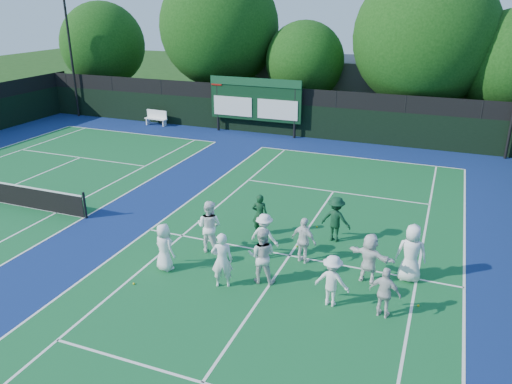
% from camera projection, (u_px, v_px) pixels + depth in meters
% --- Properties ---
extents(ground, '(120.00, 120.00, 0.00)m').
position_uv_depth(ground, '(280.00, 270.00, 15.92)').
color(ground, '#163A10').
rests_on(ground, ground).
extents(court_apron, '(34.00, 32.00, 0.01)m').
position_uv_depth(court_apron, '(138.00, 228.00, 18.83)').
color(court_apron, navy).
rests_on(court_apron, ground).
extents(near_court, '(11.05, 23.85, 0.01)m').
position_uv_depth(near_court, '(290.00, 256.00, 16.78)').
color(near_court, '#125A2A').
rests_on(near_court, ground).
extents(back_fence, '(34.00, 0.08, 3.00)m').
position_uv_depth(back_fence, '(272.00, 113.00, 31.35)').
color(back_fence, black).
rests_on(back_fence, ground).
extents(scoreboard, '(6.00, 0.21, 3.55)m').
position_uv_depth(scoreboard, '(255.00, 100.00, 31.03)').
color(scoreboard, black).
rests_on(scoreboard, ground).
extents(clubhouse, '(18.00, 6.00, 4.00)m').
position_uv_depth(clubhouse, '(360.00, 87.00, 36.69)').
color(clubhouse, '#57575C').
rests_on(clubhouse, ground).
extents(light_pole_left, '(1.20, 0.30, 10.12)m').
position_uv_depth(light_pole_left, '(67.00, 26.00, 34.40)').
color(light_pole_left, black).
rests_on(light_pole_left, ground).
extents(bench, '(1.65, 0.58, 1.02)m').
position_uv_depth(bench, '(156.00, 117.00, 33.87)').
color(bench, white).
rests_on(bench, ground).
extents(tree_a, '(6.36, 6.36, 7.95)m').
position_uv_depth(tree_a, '(105.00, 47.00, 38.38)').
color(tree_a, black).
rests_on(tree_a, ground).
extents(tree_b, '(8.21, 8.21, 10.35)m').
position_uv_depth(tree_b, '(222.00, 30.00, 34.47)').
color(tree_b, black).
rests_on(tree_b, ground).
extents(tree_c, '(5.20, 5.20, 6.82)m').
position_uv_depth(tree_c, '(307.00, 63.00, 33.07)').
color(tree_c, black).
rests_on(tree_c, ground).
extents(tree_d, '(8.58, 8.58, 10.21)m').
position_uv_depth(tree_d, '(427.00, 41.00, 29.95)').
color(tree_d, black).
rests_on(tree_d, ground).
extents(tennis_ball_0, '(0.07, 0.07, 0.07)m').
position_uv_depth(tennis_ball_0, '(134.00, 284.00, 15.08)').
color(tennis_ball_0, gold).
rests_on(tennis_ball_0, ground).
extents(tennis_ball_1, '(0.07, 0.07, 0.07)m').
position_uv_depth(tennis_ball_1, '(297.00, 246.00, 17.36)').
color(tennis_ball_1, gold).
rests_on(tennis_ball_1, ground).
extents(tennis_ball_4, '(0.07, 0.07, 0.07)m').
position_uv_depth(tennis_ball_4, '(317.00, 227.00, 18.84)').
color(tennis_ball_4, gold).
rests_on(tennis_ball_4, ground).
extents(tennis_ball_5, '(0.07, 0.07, 0.07)m').
position_uv_depth(tennis_ball_5, '(418.00, 306.00, 14.01)').
color(tennis_ball_5, gold).
rests_on(tennis_ball_5, ground).
extents(player_front_0, '(0.89, 0.73, 1.57)m').
position_uv_depth(player_front_0, '(164.00, 247.00, 15.68)').
color(player_front_0, white).
rests_on(player_front_0, ground).
extents(player_front_1, '(0.76, 0.64, 1.76)m').
position_uv_depth(player_front_1, '(222.00, 260.00, 14.72)').
color(player_front_1, white).
rests_on(player_front_1, ground).
extents(player_front_2, '(0.96, 0.80, 1.77)m').
position_uv_depth(player_front_2, '(262.00, 256.00, 14.96)').
color(player_front_2, silver).
rests_on(player_front_2, ground).
extents(player_front_3, '(1.04, 0.65, 1.54)m').
position_uv_depth(player_front_3, '(332.00, 281.00, 13.85)').
color(player_front_3, white).
rests_on(player_front_3, ground).
extents(player_front_4, '(0.92, 0.52, 1.48)m').
position_uv_depth(player_front_4, '(385.00, 293.00, 13.34)').
color(player_front_4, silver).
rests_on(player_front_4, ground).
extents(player_back_0, '(0.91, 0.72, 1.84)m').
position_uv_depth(player_back_0, '(209.00, 226.00, 16.80)').
color(player_back_0, white).
rests_on(player_back_0, ground).
extents(player_back_1, '(1.09, 0.74, 1.56)m').
position_uv_depth(player_back_1, '(264.00, 236.00, 16.42)').
color(player_back_1, white).
rests_on(player_back_1, ground).
extents(player_back_2, '(0.99, 0.66, 1.57)m').
position_uv_depth(player_back_2, '(304.00, 240.00, 16.12)').
color(player_back_2, white).
rests_on(player_back_2, ground).
extents(player_back_3, '(1.56, 0.89, 1.61)m').
position_uv_depth(player_back_3, '(370.00, 258.00, 14.97)').
color(player_back_3, white).
rests_on(player_back_3, ground).
extents(player_back_4, '(0.95, 0.67, 1.85)m').
position_uv_depth(player_back_4, '(411.00, 253.00, 15.03)').
color(player_back_4, white).
rests_on(player_back_4, ground).
extents(coach_left, '(0.62, 0.46, 1.57)m').
position_uv_depth(coach_left, '(260.00, 215.00, 18.05)').
color(coach_left, '#0E341B').
rests_on(coach_left, ground).
extents(coach_right, '(1.14, 0.75, 1.66)m').
position_uv_depth(coach_right, '(336.00, 219.00, 17.56)').
color(coach_right, '#0E341E').
rests_on(coach_right, ground).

